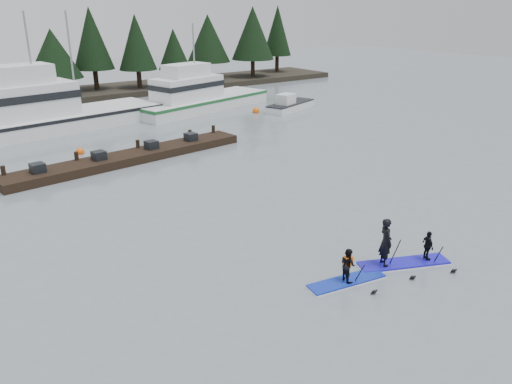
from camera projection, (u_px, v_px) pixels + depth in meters
ground at (353, 267)px, 18.08m from camera, size 160.00×160.00×0.00m
far_shore at (45, 97)px, 49.83m from camera, size 70.00×8.00×0.60m
treeline at (46, 100)px, 49.93m from camera, size 60.00×4.00×8.00m
fishing_boat_large at (44, 122)px, 37.33m from camera, size 17.33×7.19×9.59m
fishing_boat_medium at (198, 103)px, 45.16m from camera, size 14.53×7.34×8.39m
skiff at (291, 106)px, 45.24m from camera, size 5.95×3.54×0.67m
floating_dock at (131, 157)px, 30.32m from camera, size 15.41×3.77×0.51m
buoy_d at (179, 145)px, 33.85m from camera, size 0.61×0.61×0.61m
buoy_c at (256, 113)px, 44.18m from camera, size 0.61×0.61×0.61m
buoy_b at (80, 154)px, 31.90m from camera, size 0.52×0.52×0.52m
paddleboard_solo at (347, 271)px, 16.92m from camera, size 2.91×1.26×1.79m
paddleboard_duo at (400, 249)px, 17.99m from camera, size 3.41×2.08×2.42m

